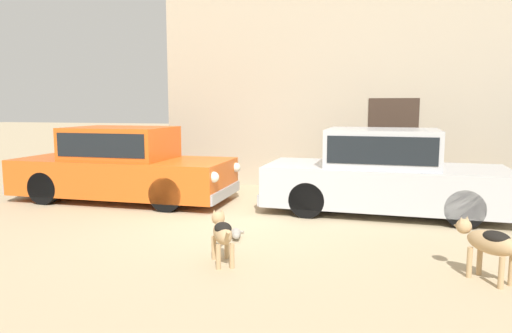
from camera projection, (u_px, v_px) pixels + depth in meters
ground_plane at (235, 220)px, 7.94m from camera, size 80.00×80.00×0.00m
parked_sedan_nearest at (123, 165)px, 9.51m from camera, size 4.55×1.82×1.50m
parked_sedan_second at (383, 172)px, 8.37m from camera, size 4.42×1.91×1.52m
apartment_block at (481, 21)px, 12.42m from camera, size 15.53×5.87×8.38m
stray_dog_spotted at (222, 232)px, 5.71m from camera, size 0.48×0.87×0.61m
stray_dog_tan at (489, 242)px, 5.12m from camera, size 0.69×0.74×0.66m
stray_cat at (236, 234)px, 6.82m from camera, size 0.29×0.56×0.15m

